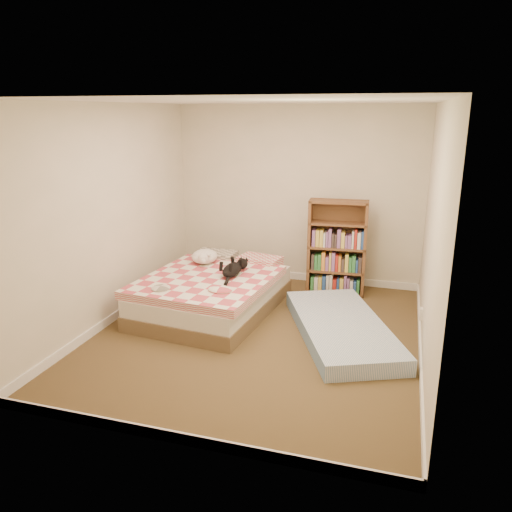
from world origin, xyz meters
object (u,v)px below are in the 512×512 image
(bookshelf, at_px, (337,258))
(floor_mattress, at_px, (341,328))
(bed, at_px, (214,291))
(white_dog, at_px, (205,257))
(black_cat, at_px, (233,269))

(bookshelf, xyz_separation_m, floor_mattress, (0.26, -1.35, -0.40))
(bed, relative_size, white_dog, 4.41)
(black_cat, bearing_deg, floor_mattress, -0.66)
(white_dog, bearing_deg, black_cat, -7.87)
(floor_mattress, relative_size, black_cat, 2.62)
(floor_mattress, xyz_separation_m, black_cat, (-1.38, 0.33, 0.46))
(bed, distance_m, black_cat, 0.40)
(floor_mattress, bearing_deg, bookshelf, 77.16)
(bed, height_order, bookshelf, bookshelf)
(bed, distance_m, bookshelf, 1.74)
(bookshelf, distance_m, white_dog, 1.77)
(floor_mattress, relative_size, white_dog, 4.09)
(bed, xyz_separation_m, white_dog, (-0.26, 0.36, 0.33))
(black_cat, bearing_deg, bookshelf, 55.21)
(bed, bearing_deg, bookshelf, 42.88)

